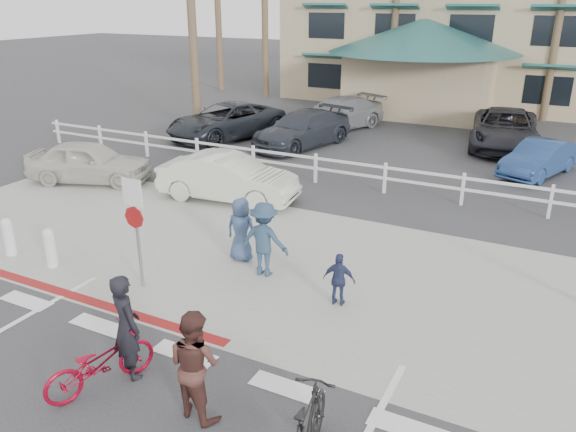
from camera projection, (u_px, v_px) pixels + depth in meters
The scene contains 23 objects.
ground at pixel (163, 373), 9.30m from camera, with size 140.00×140.00×0.00m, color #333335.
sidewalk_plaza at pixel (287, 265), 13.03m from camera, with size 22.00×7.00×0.01m, color gray.
cross_street at pixel (349, 211), 16.35m from camera, with size 40.00×5.00×0.01m, color #333335.
parking_lot at pixel (429, 141), 24.22m from camera, with size 50.00×16.00×0.01m, color #333335.
curb_red at pixel (84, 299), 11.57m from camera, with size 7.00×0.25×0.02m, color maroon.
rail_fence at pixel (388, 179), 17.61m from camera, with size 29.40×0.16×1.00m, color silver, non-canonical shape.
building at pixel (529, 0), 32.09m from camera, with size 28.00×16.00×11.30m, color tan, non-canonical shape.
sign_post at pixel (137, 224), 11.57m from camera, with size 0.50×0.10×2.90m, color gray, non-canonical shape.
bollard_0 at pixel (50, 248), 12.83m from camera, with size 0.26×0.26×0.95m, color silver, non-canonical shape.
bollard_1 at pixel (9, 237), 13.42m from camera, with size 0.26×0.26×0.95m, color silver, non-canonical shape.
bike_red at pixel (100, 362), 8.80m from camera, with size 0.63×1.81×0.95m, color maroon.
rider_red at pixel (127, 326), 8.96m from camera, with size 0.67×0.44×1.83m, color black.
rider_black at pixel (195, 364), 8.12m from camera, with size 0.85×0.66×1.74m, color #4B2924.
pedestrian_a at pixel (264, 239), 12.33m from camera, with size 1.10×0.64×1.71m, color navy.
pedestrian_child at pixel (339, 280), 11.19m from camera, with size 0.66×0.28×1.13m, color navy.
pedestrian_b at pixel (241, 229), 13.07m from camera, with size 0.75×0.49×1.54m, color #374D73.
car_white_sedan at pixel (228, 178), 17.02m from camera, with size 1.49×4.29×1.41m, color beige.
car_red_compact at pixel (89, 162), 18.70m from camera, with size 1.64×4.07×1.39m, color beige.
lot_car_0 at pixel (226, 121), 24.54m from camera, with size 2.52×5.46×1.52m, color black.
lot_car_1 at pixel (302, 129), 23.22m from camera, with size 2.01×4.94×1.43m, color #2B2F39.
lot_car_3 at pixel (539, 158), 19.44m from camera, with size 1.28×3.67×1.21m, color navy.
lot_car_4 at pixel (337, 114), 26.23m from camera, with size 2.03×4.99×1.45m, color gray.
lot_car_5 at pixel (505, 129), 22.97m from camera, with size 2.57×5.57×1.55m, color black.
Camera 1 is at (5.37, -5.91, 5.83)m, focal length 35.00 mm.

